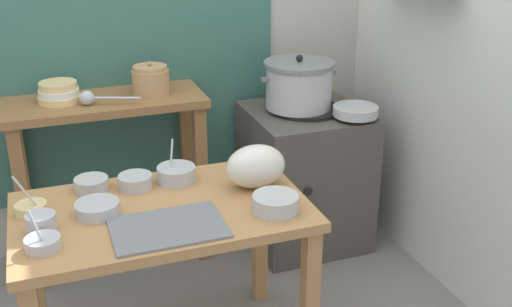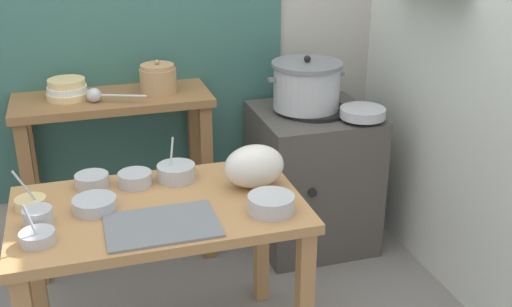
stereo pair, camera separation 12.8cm
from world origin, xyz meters
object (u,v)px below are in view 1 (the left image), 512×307
object	(u,v)px
serving_tray	(168,228)
prep_bowl_0	(135,181)
prep_bowl_3	(276,203)
prep_bowl_7	(91,184)
prep_bowl_4	(97,208)
prep_bowl_6	(43,243)
stove_block	(304,176)
ladle	(90,98)
prep_bowl_1	(41,222)
bowl_stack_enamel	(59,92)
prep_bowl_5	(176,173)
prep_table	(163,233)
prep_bowl_2	(31,208)
back_shelf_table	(109,141)
prep_bowl_8	(249,161)
clay_pot	(151,80)
steamer_pot	(299,84)
wide_pan	(356,111)
plastic_bag	(256,166)

from	to	relation	value
serving_tray	prep_bowl_0	size ratio (longest dim) A/B	2.93
prep_bowl_3	prep_bowl_7	world-z (taller)	prep_bowl_3
prep_bowl_4	prep_bowl_6	size ratio (longest dim) A/B	1.11
stove_block	ladle	size ratio (longest dim) A/B	2.85
prep_bowl_4	prep_bowl_1	bearing A→B (deg)	-162.59
bowl_stack_enamel	prep_bowl_5	bearing A→B (deg)	-59.92
prep_table	prep_bowl_2	bearing A→B (deg)	166.29
prep_bowl_2	prep_bowl_6	world-z (taller)	prep_bowl_2
serving_tray	prep_bowl_5	xyz separation A→B (m)	(0.12, 0.38, 0.03)
back_shelf_table	prep_bowl_4	distance (m)	0.86
stove_block	prep_bowl_8	bearing A→B (deg)	-135.04
clay_pot	prep_bowl_4	xyz separation A→B (m)	(-0.38, -0.85, -0.22)
bowl_stack_enamel	prep_bowl_2	xyz separation A→B (m)	(-0.17, -0.78, -0.20)
steamer_pot	prep_bowl_1	world-z (taller)	steamer_pot
serving_tray	wide_pan	xyz separation A→B (m)	(1.13, 0.71, 0.08)
stove_block	prep_bowl_2	bearing A→B (deg)	-155.79
prep_bowl_2	prep_table	bearing A→B (deg)	-13.71
stove_block	prep_bowl_0	distance (m)	1.19
prep_table	prep_bowl_6	xyz separation A→B (m)	(-0.43, -0.16, 0.14)
prep_bowl_1	prep_bowl_2	bearing A→B (deg)	101.78
prep_bowl_5	ladle	bearing A→B (deg)	114.53
prep_table	ladle	distance (m)	0.88
serving_tray	prep_bowl_6	size ratio (longest dim) A/B	2.72
prep_bowl_2	prep_bowl_3	size ratio (longest dim) A/B	0.93
prep_bowl_5	prep_bowl_7	size ratio (longest dim) A/B	1.31
stove_block	ladle	world-z (taller)	ladle
steamer_pot	prep_bowl_5	bearing A→B (deg)	-144.89
bowl_stack_enamel	wide_pan	world-z (taller)	bowl_stack_enamel
prep_bowl_3	prep_bowl_6	xyz separation A→B (m)	(-0.83, 0.01, -0.01)
prep_bowl_2	back_shelf_table	bearing A→B (deg)	63.54
prep_bowl_1	ladle	bearing A→B (deg)	71.97
prep_table	prep_bowl_0	xyz separation A→B (m)	(-0.06, 0.20, 0.14)
back_shelf_table	prep_bowl_8	bearing A→B (deg)	-50.18
plastic_bag	ladle	bearing A→B (deg)	126.83
bowl_stack_enamel	prep_bowl_0	xyz separation A→B (m)	(0.23, -0.70, -0.20)
steamer_pot	clay_pot	size ratio (longest dim) A/B	2.29
prep_bowl_2	clay_pot	bearing A→B (deg)	51.26
ladle	bowl_stack_enamel	bearing A→B (deg)	142.23
stove_block	prep_bowl_4	world-z (taller)	stove_block
prep_bowl_7	prep_table	bearing A→B (deg)	-46.09
clay_pot	plastic_bag	xyz separation A→B (m)	(0.25, -0.82, -0.16)
ladle	prep_bowl_1	world-z (taller)	ladle
prep_bowl_0	prep_bowl_2	size ratio (longest dim) A/B	0.83
stove_block	prep_bowl_7	bearing A→B (deg)	-156.74
clay_pot	wide_pan	world-z (taller)	clay_pot
prep_bowl_8	prep_bowl_0	bearing A→B (deg)	-175.05
clay_pot	prep_bowl_8	size ratio (longest dim) A/B	1.49
ladle	prep_bowl_0	xyz separation A→B (m)	(0.10, -0.60, -0.18)
prep_bowl_1	prep_bowl_7	bearing A→B (deg)	54.07
prep_bowl_5	back_shelf_table	bearing A→B (deg)	106.24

